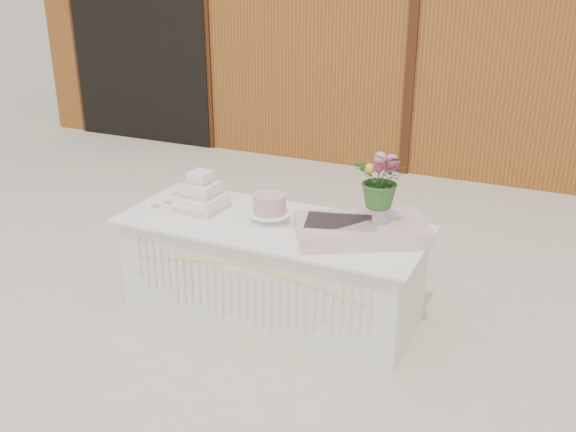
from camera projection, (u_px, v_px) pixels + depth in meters
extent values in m
plane|color=beige|center=(273.00, 310.00, 5.25)|extent=(80.00, 80.00, 0.00)
cube|color=brown|center=(445.00, 42.00, 9.74)|extent=(12.00, 4.00, 3.00)
cube|color=black|center=(140.00, 69.00, 9.83)|extent=(2.40, 0.08, 2.20)
cube|color=white|center=(272.00, 269.00, 5.11)|extent=(2.28, 0.88, 0.75)
cube|color=white|center=(272.00, 224.00, 4.97)|extent=(2.40, 1.00, 0.02)
cube|color=white|center=(201.00, 202.00, 5.22)|extent=(0.36, 0.36, 0.12)
cube|color=#F9B99D|center=(202.00, 206.00, 5.23)|extent=(0.37, 0.37, 0.03)
cube|color=white|center=(201.00, 189.00, 5.18)|extent=(0.26, 0.26, 0.11)
cube|color=#F9B99D|center=(201.00, 193.00, 5.19)|extent=(0.27, 0.27, 0.03)
cube|color=white|center=(200.00, 177.00, 5.14)|extent=(0.17, 0.17, 0.10)
cube|color=#F9B99D|center=(200.00, 180.00, 5.15)|extent=(0.18, 0.18, 0.03)
cylinder|color=white|center=(270.00, 222.00, 4.97)|extent=(0.27, 0.27, 0.02)
cylinder|color=white|center=(270.00, 217.00, 4.96)|extent=(0.08, 0.08, 0.05)
cylinder|color=white|center=(270.00, 214.00, 4.94)|extent=(0.32, 0.32, 0.01)
cylinder|color=#D4999D|center=(270.00, 204.00, 4.91)|extent=(0.25, 0.25, 0.15)
cube|color=beige|center=(361.00, 230.00, 4.69)|extent=(1.09, 0.94, 0.12)
cylinder|color=#A4A4A8|center=(381.00, 212.00, 4.63)|extent=(0.12, 0.12, 0.17)
imported|color=#305C24|center=(383.00, 172.00, 4.51)|extent=(0.40, 0.35, 0.43)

